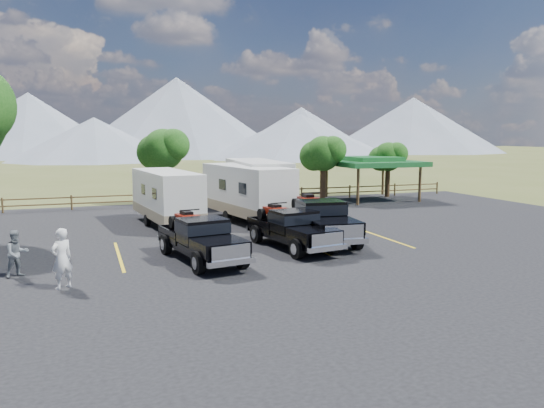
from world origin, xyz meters
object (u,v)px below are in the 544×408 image
object	(u,v)px
rig_center	(291,227)
person_b	(17,254)
rig_left	(201,238)
trailer_center	(247,193)
trailer_left	(167,197)
rig_right	(319,219)
trailer_right	(257,186)
person_a	(62,259)
pavilion	(372,163)

from	to	relation	value
rig_center	person_b	bearing A→B (deg)	177.97
person_b	rig_left	bearing A→B (deg)	-25.16
rig_center	trailer_center	distance (m)	7.24
rig_left	trailer_center	distance (m)	9.25
trailer_left	rig_right	bearing A→B (deg)	-54.48
trailer_center	person_b	bearing A→B (deg)	-151.81
trailer_right	person_a	size ratio (longest dim) A/B	4.88
trailer_left	person_a	size ratio (longest dim) A/B	4.35
trailer_left	person_a	distance (m)	11.69
pavilion	rig_left	distance (m)	21.94
trailer_center	rig_center	bearing A→B (deg)	-101.61
rig_left	person_a	xyz separation A→B (m)	(-4.89, -2.25, 0.07)
rig_right	trailer_right	distance (m)	8.58
trailer_center	person_b	distance (m)	13.63
rig_left	rig_right	size ratio (longest dim) A/B	0.89
trailer_left	person_b	distance (m)	10.73
trailer_center	person_b	xyz separation A→B (m)	(-10.72, -8.38, -0.82)
trailer_left	trailer_center	distance (m)	4.37
rig_right	trailer_center	world-z (taller)	trailer_center
rig_left	trailer_left	world-z (taller)	trailer_left
pavilion	person_a	world-z (taller)	pavilion
rig_center	pavilion	bearing A→B (deg)	40.80
person_b	trailer_right	bearing A→B (deg)	14.22
rig_center	trailer_center	xyz separation A→B (m)	(0.22, 7.20, 0.74)
person_a	person_b	distance (m)	2.50
trailer_right	trailer_center	bearing A→B (deg)	-116.17
pavilion	trailer_left	xyz separation A→B (m)	(-16.10, -6.45, -1.23)
rig_left	person_b	size ratio (longest dim) A/B	3.58
pavilion	rig_left	size ratio (longest dim) A/B	1.07
person_b	trailer_center	bearing A→B (deg)	10.62
pavilion	rig_center	world-z (taller)	pavilion
rig_right	trailer_right	xyz separation A→B (m)	(-0.17, 8.55, 0.69)
pavilion	trailer_right	distance (m)	11.28
pavilion	trailer_center	world-z (taller)	pavilion
rig_right	trailer_center	size ratio (longest dim) A/B	0.72
rig_left	person_b	bearing A→B (deg)	172.54
person_a	rig_right	bearing A→B (deg)	167.82
rig_left	rig_center	size ratio (longest dim) A/B	1.01
pavilion	person_a	distance (m)	27.09
rig_right	trailer_left	bearing A→B (deg)	138.61
trailer_left	person_a	world-z (taller)	trailer_left
rig_right	person_a	world-z (taller)	rig_right
trailer_left	person_b	size ratio (longest dim) A/B	5.21
trailer_left	trailer_right	xyz separation A→B (m)	(5.73, 2.12, 0.19)
rig_center	person_a	bearing A→B (deg)	-168.97
pavilion	rig_left	xyz separation A→B (m)	(-16.07, -14.82, -1.86)
pavilion	trailer_center	size ratio (longest dim) A/B	0.69
rig_left	rig_right	bearing A→B (deg)	8.58
rig_center	person_a	world-z (taller)	person_a
rig_left	trailer_center	xyz separation A→B (m)	(4.34, 8.13, 0.73)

